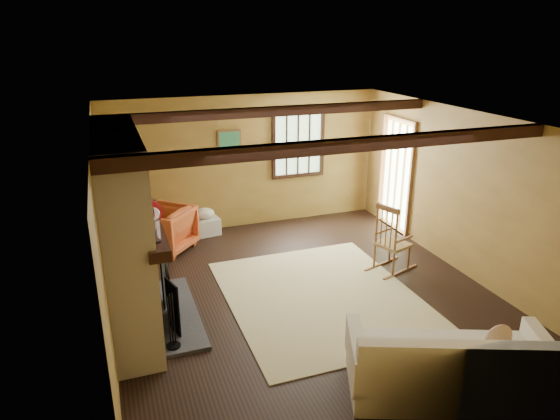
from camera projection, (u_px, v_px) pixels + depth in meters
name	position (u px, v px, depth m)	size (l,w,h in m)	color
ground	(302.00, 292.00, 6.94)	(5.50, 5.50, 0.00)	black
room_envelope	(312.00, 173.00, 6.69)	(5.02, 5.52, 2.44)	#A28039
fireplace	(128.00, 241.00, 5.86)	(1.02, 2.30, 2.40)	brown
rug	(321.00, 296.00, 6.83)	(2.50, 3.00, 0.01)	beige
rocking_chair	(391.00, 242.00, 7.45)	(0.86, 0.63, 1.06)	tan
sofa	(451.00, 369.00, 4.91)	(2.16, 1.54, 0.80)	white
firewood_pile	(134.00, 239.00, 8.42)	(0.63, 0.11, 0.23)	brown
laundry_basket	(205.00, 226.00, 8.89)	(0.50, 0.38, 0.30)	silver
basket_pillow	(204.00, 213.00, 8.80)	(0.37, 0.30, 0.19)	white
armchair	(166.00, 229.00, 8.17)	(0.79, 0.81, 0.74)	#BF6026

